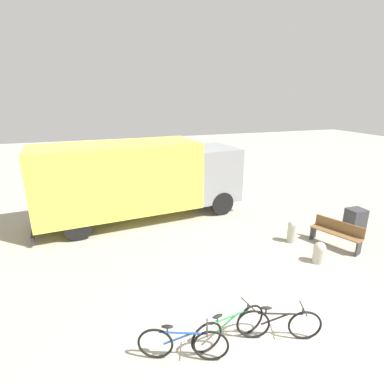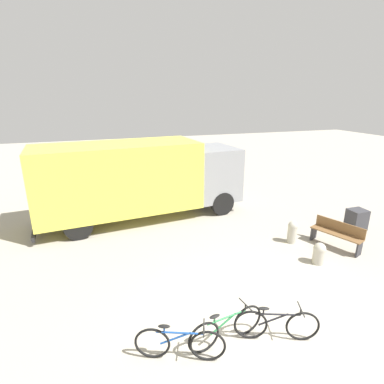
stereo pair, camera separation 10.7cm
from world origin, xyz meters
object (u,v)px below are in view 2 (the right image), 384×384
at_px(bicycle_far, 276,324).
at_px(bollard_near_bench, 319,253).
at_px(delivery_truck, 139,177).
at_px(utility_box, 357,220).
at_px(bollard_far_bench, 292,231).
at_px(bicycle_middle, 226,328).
at_px(bicycle_near, 180,344).
at_px(park_bench, 337,233).

xyz_separation_m(bicycle_far, bollard_near_bench, (2.79, 2.07, -0.02)).
relative_size(delivery_truck, bicycle_far, 5.06).
height_order(delivery_truck, utility_box, delivery_truck).
height_order(bollard_near_bench, bollard_far_bench, bollard_far_bench).
xyz_separation_m(bicycle_middle, utility_box, (6.64, 3.30, 0.02)).
distance_m(bicycle_near, bicycle_far, 1.94).
relative_size(delivery_truck, bicycle_near, 5.09).
height_order(delivery_truck, bicycle_middle, delivery_truck).
bearing_deg(park_bench, bollard_far_bench, 37.74).
distance_m(bollard_far_bench, utility_box, 2.82).
distance_m(bicycle_far, bollard_far_bench, 4.45).
bearing_deg(bicycle_far, bicycle_near, -163.61).
distance_m(park_bench, bollard_far_bench, 1.35).
height_order(bicycle_middle, bollard_near_bench, bicycle_middle).
relative_size(bicycle_near, bollard_far_bench, 2.11).
distance_m(bicycle_far, bollard_near_bench, 3.47).
relative_size(bicycle_far, utility_box, 2.10).
bearing_deg(bollard_near_bench, bollard_far_bench, 87.23).
height_order(park_bench, bollard_far_bench, park_bench).
height_order(bicycle_middle, bollard_far_bench, bicycle_middle).
bearing_deg(bicycle_middle, delivery_truck, 85.67).
height_order(delivery_truck, bicycle_far, delivery_truck).
relative_size(park_bench, bollard_far_bench, 2.15).
distance_m(bollard_near_bench, bollard_far_bench, 1.34).
bearing_deg(bicycle_middle, bollard_far_bench, 30.97).
relative_size(bollard_near_bench, utility_box, 0.84).
distance_m(bicycle_middle, bicycle_far, 0.99).
bearing_deg(bollard_far_bench, delivery_truck, 139.62).
bearing_deg(park_bench, delivery_truck, 30.24).
distance_m(bicycle_near, bollard_far_bench, 5.79).
bearing_deg(bicycle_middle, park_bench, 17.70).
distance_m(park_bench, bicycle_middle, 5.56).
bearing_deg(bicycle_far, bicycle_middle, -173.08).
relative_size(bicycle_near, utility_box, 2.08).
xyz_separation_m(bicycle_near, bollard_near_bench, (4.72, 1.92, -0.02)).
distance_m(bicycle_middle, bollard_far_bench, 4.97).
xyz_separation_m(bicycle_far, utility_box, (5.67, 3.54, 0.02)).
xyz_separation_m(bollard_near_bench, utility_box, (2.88, 1.47, 0.04)).
bearing_deg(utility_box, bicycle_far, -148.04).
bearing_deg(bicycle_near, park_bench, 45.09).
relative_size(park_bench, bollard_near_bench, 2.51).
relative_size(bicycle_far, bollard_far_bench, 2.12).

